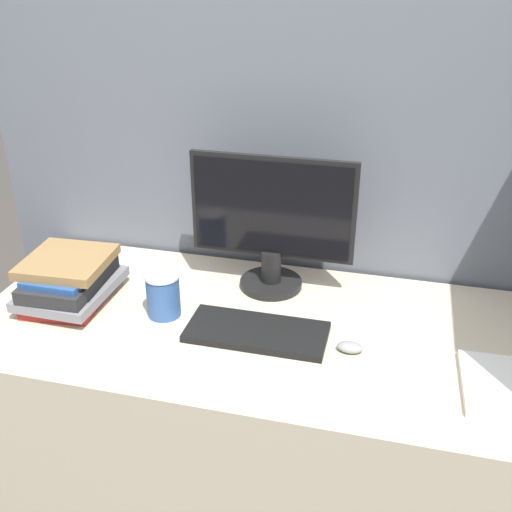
# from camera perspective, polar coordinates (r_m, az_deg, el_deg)

# --- Properties ---
(cubicle_panel_rear) EXTENTS (1.98, 0.04, 1.64)m
(cubicle_panel_rear) POSITION_cam_1_polar(r_m,az_deg,el_deg) (2.01, 2.63, 1.02)
(cubicle_panel_rear) COLOR slate
(cubicle_panel_rear) RESTS_ON ground_plane
(desk) EXTENTS (1.58, 0.73, 0.77)m
(desk) POSITION_cam_1_polar(r_m,az_deg,el_deg) (1.93, -0.21, -15.99)
(desk) COLOR beige
(desk) RESTS_ON ground_plane
(monitor) EXTENTS (0.49, 0.19, 0.42)m
(monitor) POSITION_cam_1_polar(r_m,az_deg,el_deg) (1.78, 1.38, 2.96)
(monitor) COLOR black
(monitor) RESTS_ON desk
(keyboard) EXTENTS (0.38, 0.17, 0.02)m
(keyboard) POSITION_cam_1_polar(r_m,az_deg,el_deg) (1.64, 0.07, -7.25)
(keyboard) COLOR black
(keyboard) RESTS_ON desk
(mouse) EXTENTS (0.07, 0.04, 0.03)m
(mouse) POSITION_cam_1_polar(r_m,az_deg,el_deg) (1.59, 8.94, -8.57)
(mouse) COLOR gray
(mouse) RESTS_ON desk
(coffee_cup) EXTENTS (0.10, 0.10, 0.13)m
(coffee_cup) POSITION_cam_1_polar(r_m,az_deg,el_deg) (1.72, -8.83, -3.64)
(coffee_cup) COLOR #335999
(coffee_cup) RESTS_ON desk
(book_stack) EXTENTS (0.24, 0.30, 0.14)m
(book_stack) POSITION_cam_1_polar(r_m,az_deg,el_deg) (1.84, -17.36, -2.23)
(book_stack) COLOR maroon
(book_stack) RESTS_ON desk
(paper_pile) EXTENTS (0.19, 0.24, 0.02)m
(paper_pile) POSITION_cam_1_polar(r_m,az_deg,el_deg) (1.57, 22.36, -11.45)
(paper_pile) COLOR white
(paper_pile) RESTS_ON desk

